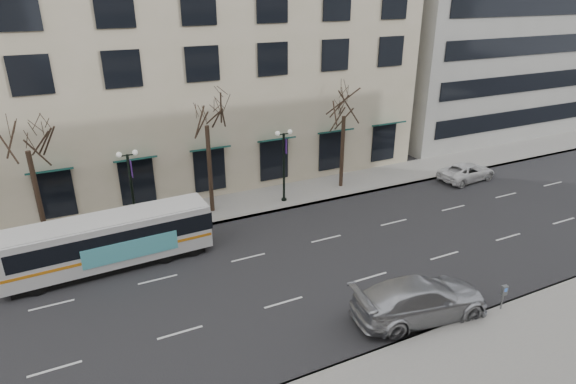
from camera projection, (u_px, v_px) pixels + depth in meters
ground at (265, 278)px, 24.88m from camera, size 160.00×160.00×0.00m
sidewalk_far at (279, 197)px, 34.30m from camera, size 80.00×4.00×0.15m
building_hotel at (129, 14)px, 36.75m from camera, size 40.00×20.00×24.00m
tree_far_left at (24, 134)px, 25.53m from camera, size 3.60×3.60×8.34m
tree_far_mid at (206, 111)px, 29.45m from camera, size 3.60×3.60×8.55m
tree_far_right at (344, 103)px, 33.64m from camera, size 3.60×3.60×8.06m
lamp_post_left at (132, 187)px, 28.51m from camera, size 1.22×0.45×5.21m
lamp_post_right at (284, 163)px, 32.51m from camera, size 1.22×0.45×5.21m
city_bus at (111, 240)px, 25.40m from camera, size 10.73×2.76×2.89m
silver_car at (420, 299)px, 21.69m from camera, size 6.66×3.40×1.85m
white_pickup at (467, 172)px, 37.35m from camera, size 4.95×2.60×1.33m
pay_station at (504, 292)px, 21.93m from camera, size 0.29×0.21×1.26m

